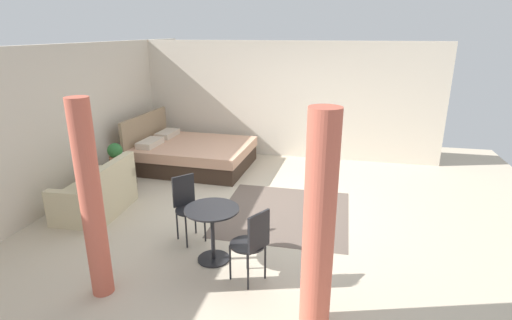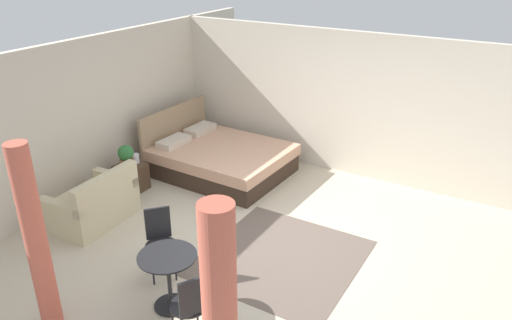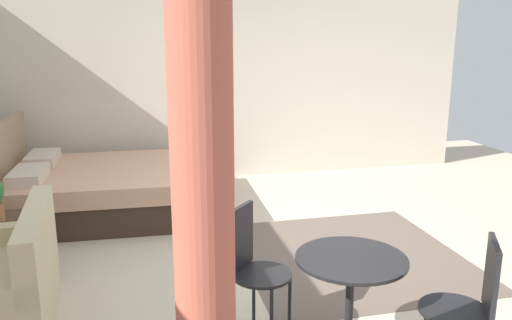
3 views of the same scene
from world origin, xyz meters
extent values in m
cube|color=beige|center=(0.00, 0.00, -0.01)|extent=(8.64, 9.57, 0.02)
cube|color=beige|center=(0.00, 3.29, 1.27)|extent=(8.64, 0.12, 2.54)
cube|color=beige|center=(2.82, 0.00, 1.27)|extent=(0.12, 6.57, 2.54)
cube|color=#66564C|center=(-0.20, -0.41, 0.00)|extent=(2.05, 1.98, 0.01)
cube|color=#38281E|center=(1.58, 1.74, 0.16)|extent=(1.81, 2.24, 0.32)
cube|color=tan|center=(1.58, 1.74, 0.42)|extent=(1.85, 2.28, 0.20)
cube|color=#997F60|center=(1.62, 2.86, 0.54)|extent=(1.80, 0.12, 1.08)
cube|color=beige|center=(1.23, 2.56, 0.58)|extent=(0.64, 0.34, 0.12)
cube|color=beige|center=(1.99, 2.53, 0.58)|extent=(0.64, 0.34, 0.12)
cube|color=beige|center=(-0.80, 2.50, 0.21)|extent=(1.27, 0.89, 0.43)
cube|color=beige|center=(-0.78, 2.16, 0.64)|extent=(1.23, 0.21, 0.42)
cube|color=beige|center=(-0.26, 2.53, 0.50)|extent=(0.18, 0.83, 0.14)
cube|color=beige|center=(-1.34, 2.47, 0.50)|extent=(0.18, 0.83, 0.14)
cube|color=#473323|center=(0.27, 2.72, 0.23)|extent=(0.42, 0.45, 0.46)
cylinder|color=#935B3D|center=(0.17, 2.68, 0.54)|extent=(0.23, 0.23, 0.16)
sphere|color=#2D6B33|center=(0.17, 2.68, 0.72)|extent=(0.26, 0.26, 0.26)
cylinder|color=silver|center=(0.39, 2.71, 0.53)|extent=(0.14, 0.14, 0.15)
cylinder|color=black|center=(-1.70, 0.25, 0.01)|extent=(0.40, 0.40, 0.02)
cylinder|color=black|center=(-1.70, 0.25, 0.34)|extent=(0.05, 0.05, 0.68)
cylinder|color=black|center=(-1.70, 0.25, 0.69)|extent=(0.67, 0.67, 0.02)
cylinder|color=black|center=(-1.50, 0.69, 0.22)|extent=(0.02, 0.02, 0.44)
cylinder|color=black|center=(-1.29, 0.50, 0.22)|extent=(0.02, 0.02, 0.44)
cylinder|color=black|center=(-1.32, 0.90, 0.22)|extent=(0.02, 0.02, 0.44)
cylinder|color=black|center=(-1.11, 0.71, 0.22)|extent=(0.02, 0.02, 0.44)
cylinder|color=black|center=(-1.30, 0.70, 0.45)|extent=(0.56, 0.56, 0.02)
cube|color=black|center=(-1.19, 0.83, 0.68)|extent=(0.26, 0.23, 0.43)
cylinder|color=black|center=(-1.80, -0.21, 0.22)|extent=(0.02, 0.02, 0.44)
cylinder|color=black|center=(-2.05, -0.07, 0.22)|extent=(0.02, 0.02, 0.44)
cylinder|color=black|center=(-1.95, -0.46, 0.22)|extent=(0.02, 0.02, 0.44)
cylinder|color=black|center=(-2.19, -0.32, 0.22)|extent=(0.02, 0.02, 0.44)
cylinder|color=black|center=(-2.00, -0.26, 0.45)|extent=(0.55, 0.55, 0.02)
cube|color=black|center=(-2.08, -0.41, 0.68)|extent=(0.30, 0.19, 0.43)
cylinder|color=#C15B47|center=(-2.57, -1.07, 1.08)|extent=(0.29, 0.29, 2.15)
cylinder|color=#C15B47|center=(-2.57, 1.24, 1.08)|extent=(0.23, 0.23, 2.15)
camera|label=1|loc=(-5.80, -1.21, 2.74)|focal=27.64mm
camera|label=2|loc=(-5.13, -2.93, 3.91)|focal=34.67mm
camera|label=3|loc=(-4.36, 1.46, 1.99)|focal=36.61mm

